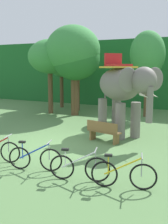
# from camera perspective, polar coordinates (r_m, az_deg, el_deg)

# --- Properties ---
(ground_plane) EXTENTS (80.00, 80.00, 0.00)m
(ground_plane) POSITION_cam_1_polar(r_m,az_deg,el_deg) (10.96, -6.29, -7.18)
(ground_plane) COLOR #567F47
(foliage_hedge) EXTENTS (36.00, 6.00, 5.27)m
(foliage_hedge) POSITION_cam_1_polar(r_m,az_deg,el_deg) (24.07, 12.85, 8.05)
(foliage_hedge) COLOR #1E6028
(foliage_hedge) RESTS_ON ground
(tree_far_left) EXTENTS (2.27, 2.27, 4.93)m
(tree_far_left) POSITION_cam_1_polar(r_m,az_deg,el_deg) (21.23, -4.82, 10.76)
(tree_far_left) COLOR brown
(tree_far_left) RESTS_ON ground
(tree_center_right) EXTENTS (2.88, 2.88, 4.96)m
(tree_center_right) POSITION_cam_1_polar(r_m,az_deg,el_deg) (18.44, -7.26, 11.45)
(tree_center_right) COLOR brown
(tree_center_right) RESTS_ON ground
(tree_far_right) EXTENTS (2.39, 2.39, 5.76)m
(tree_far_right) POSITION_cam_1_polar(r_m,az_deg,el_deg) (19.48, -1.40, 12.57)
(tree_far_right) COLOR brown
(tree_far_right) RESTS_ON ground
(tree_center_left) EXTENTS (3.45, 3.45, 5.76)m
(tree_center_left) POSITION_cam_1_polar(r_m,az_deg,el_deg) (17.58, -2.33, 12.94)
(tree_center_left) COLOR brown
(tree_center_left) RESTS_ON ground
(tree_center) EXTENTS (3.12, 3.12, 5.14)m
(tree_center) POSITION_cam_1_polar(r_m,az_deg,el_deg) (17.59, -1.79, 11.26)
(tree_center) COLOR brown
(tree_center) RESTS_ON ground
(tree_left) EXTENTS (2.17, 2.17, 5.36)m
(tree_left) POSITION_cam_1_polar(r_m,az_deg,el_deg) (17.49, 13.26, 11.76)
(tree_left) COLOR brown
(tree_left) RESTS_ON ground
(elephant) EXTENTS (3.78, 3.56, 3.78)m
(elephant) POSITION_cam_1_polar(r_m,az_deg,el_deg) (12.35, 8.11, 5.07)
(elephant) COLOR slate
(elephant) RESTS_ON ground
(bike_blue) EXTENTS (1.65, 0.65, 0.92)m
(bike_blue) POSITION_cam_1_polar(r_m,az_deg,el_deg) (8.47, -10.34, -9.57)
(bike_blue) COLOR black
(bike_blue) RESTS_ON ground
(bike_white) EXTENTS (1.66, 0.63, 0.92)m
(bike_white) POSITION_cam_1_polar(r_m,az_deg,el_deg) (7.61, -1.02, -11.63)
(bike_white) COLOR black
(bike_white) RESTS_ON ground
(bike_yellow) EXTENTS (1.66, 0.63, 0.92)m
(bike_yellow) POSITION_cam_1_polar(r_m,az_deg,el_deg) (7.23, 8.33, -12.92)
(bike_yellow) COLOR black
(bike_yellow) RESTS_ON ground
(wooden_bench) EXTENTS (1.55, 0.72, 0.89)m
(wooden_bench) POSITION_cam_1_polar(r_m,az_deg,el_deg) (11.36, 4.09, -4.04)
(wooden_bench) COLOR brown
(wooden_bench) RESTS_ON ground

